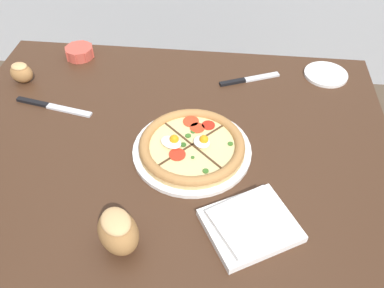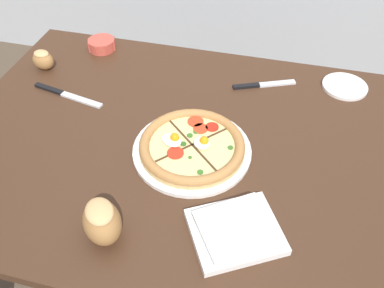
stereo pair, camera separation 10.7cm
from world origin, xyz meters
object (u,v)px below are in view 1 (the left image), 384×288
dining_table (169,167)px  bread_piece_mid (21,72)px  bread_piece_near (118,231)px  ramekin_bowl (80,52)px  knife_spare (249,79)px  knife_main (53,107)px  pizza (192,147)px  side_saucer (326,74)px  napkin_folded (251,224)px

dining_table → bread_piece_mid: (-0.51, 0.23, 0.14)m
bread_piece_near → bread_piece_mid: bread_piece_near is taller
ramekin_bowl → knife_spare: (0.59, -0.08, -0.02)m
ramekin_bowl → bread_piece_mid: bread_piece_mid is taller
bread_piece_mid → knife_main: bread_piece_mid is taller
dining_table → pizza: (0.07, -0.03, 0.13)m
dining_table → ramekin_bowl: ramekin_bowl is taller
dining_table → bread_piece_mid: size_ratio=15.14×
pizza → bread_piece_near: bearing=-112.9°
bread_piece_near → knife_main: bread_piece_near is taller
pizza → bread_piece_near: size_ratio=2.34×
bread_piece_mid → bread_piece_near: bearing=-50.9°
knife_spare → side_saucer: same height
ramekin_bowl → bread_piece_mid: 0.21m
knife_main → knife_spare: bearing=30.5°
bread_piece_mid → knife_spare: bread_piece_mid is taller
dining_table → bread_piece_near: bread_piece_near is taller
side_saucer → bread_piece_mid: bearing=-172.0°
napkin_folded → knife_spare: bearing=90.8°
napkin_folded → knife_main: (-0.60, 0.37, -0.01)m
bread_piece_near → bread_piece_mid: size_ratio=1.66×
bread_piece_near → knife_spare: (0.28, 0.64, -0.05)m
pizza → knife_spare: pizza is taller
pizza → knife_main: bearing=162.3°
napkin_folded → ramekin_bowl: bearing=132.7°
ramekin_bowl → napkin_folded: (0.60, -0.65, -0.00)m
bread_piece_near → knife_spare: 0.70m
pizza → ramekin_bowl: 0.61m
knife_main → pizza: bearing=-6.3°
knife_spare → side_saucer: (0.25, 0.05, 0.00)m
ramekin_bowl → knife_spare: bearing=-7.4°
ramekin_bowl → pizza: bearing=-43.7°
bread_piece_mid → side_saucer: bread_piece_mid is taller
ramekin_bowl → side_saucer: 0.84m
ramekin_bowl → knife_main: ramekin_bowl is taller
napkin_folded → bread_piece_near: size_ratio=1.84×
napkin_folded → knife_main: bearing=148.5°
knife_spare → side_saucer: 0.26m
pizza → ramekin_bowl: bearing=136.3°
dining_table → knife_spare: bearing=54.7°
bread_piece_mid → napkin_folded: bearing=-33.4°
bread_piece_near → dining_table: bearing=80.7°
knife_main → knife_spare: same height
napkin_folded → bread_piece_mid: 0.88m
pizza → napkin_folded: bearing=-55.2°
knife_main → ramekin_bowl: bearing=101.4°
napkin_folded → pizza: bearing=124.8°
pizza → bread_piece_mid: bearing=155.8°
dining_table → knife_spare: 0.40m
napkin_folded → knife_main: napkin_folded is taller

